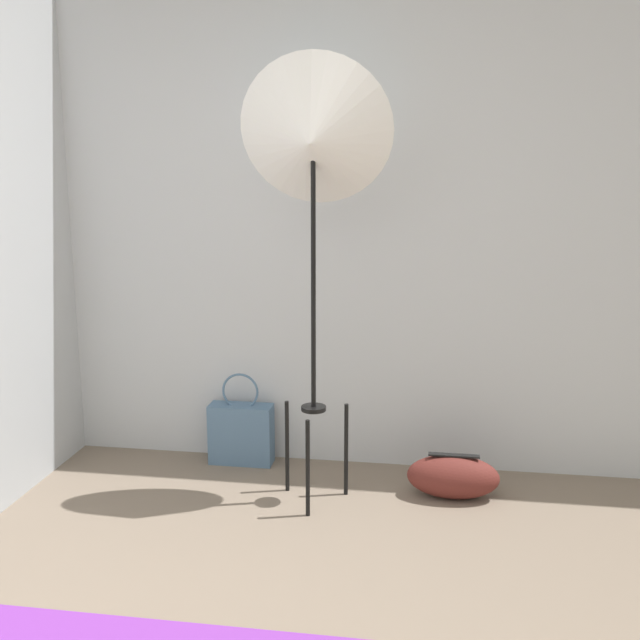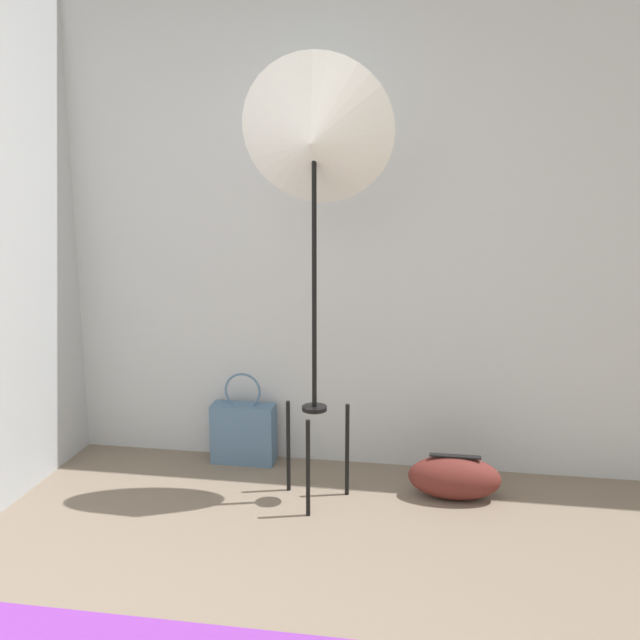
{
  "view_description": "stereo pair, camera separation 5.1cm",
  "coord_description": "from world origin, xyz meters",
  "views": [
    {
      "loc": [
        0.72,
        -1.45,
        1.58
      ],
      "look_at": [
        0.25,
        1.61,
        0.93
      ],
      "focal_mm": 42.0,
      "sensor_mm": 36.0,
      "label": 1
    },
    {
      "loc": [
        0.77,
        -1.44,
        1.58
      ],
      "look_at": [
        0.25,
        1.61,
        0.93
      ],
      "focal_mm": 42.0,
      "sensor_mm": 36.0,
      "label": 2
    }
  ],
  "objects": [
    {
      "name": "tote_bag",
      "position": [
        -0.28,
        2.24,
        0.17
      ],
      "size": [
        0.34,
        0.13,
        0.5
      ],
      "color": "slate",
      "rests_on": "ground_plane"
    },
    {
      "name": "duffel_bag",
      "position": [
        0.84,
        1.97,
        0.11
      ],
      "size": [
        0.44,
        0.21,
        0.22
      ],
      "color": "#5B231E",
      "rests_on": "ground_plane"
    },
    {
      "name": "wall_back",
      "position": [
        0.0,
        2.36,
        1.3
      ],
      "size": [
        8.0,
        0.05,
        2.6
      ],
      "color": "#B7BCC1",
      "rests_on": "ground_plane"
    },
    {
      "name": "photo_umbrella",
      "position": [
        0.18,
        1.85,
        1.68
      ],
      "size": [
        0.69,
        0.42,
        2.06
      ],
      "color": "black",
      "rests_on": "ground_plane"
    }
  ]
}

